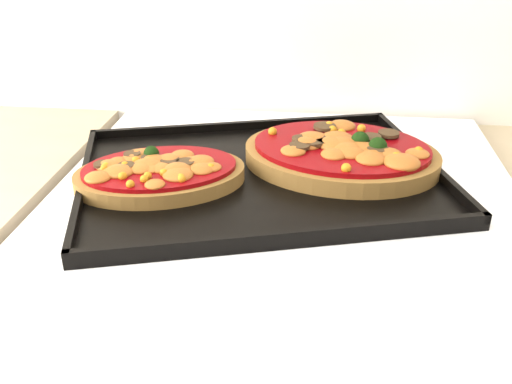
# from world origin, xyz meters

# --- Properties ---
(baking_tray) EXTENTS (0.53, 0.45, 0.02)m
(baking_tray) POSITION_xyz_m (-0.01, 1.73, 0.92)
(baking_tray) COLOR black
(baking_tray) RESTS_ON stove
(pizza_left) EXTENTS (0.24, 0.20, 0.03)m
(pizza_left) POSITION_xyz_m (-0.14, 1.69, 0.94)
(pizza_left) COLOR brown
(pizza_left) RESTS_ON baking_tray
(pizza_right) EXTENTS (0.29, 0.23, 0.04)m
(pizza_right) POSITION_xyz_m (0.09, 1.77, 0.94)
(pizza_right) COLOR brown
(pizza_right) RESTS_ON baking_tray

